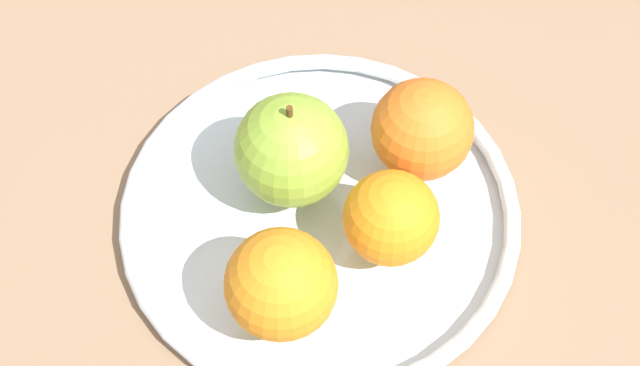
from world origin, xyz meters
TOP-DOWN VIEW (x-y plane):
  - ground_plane at (0.00, 0.00)cm, footprint 127.57×127.57cm
  - fruit_bowl at (0.00, 0.00)cm, footprint 28.47×28.47cm
  - apple at (0.26, -2.84)cm, footprint 7.94×7.94cm
  - orange_back_left at (7.24, 4.07)cm, footprint 7.26×7.26cm
  - orange_front_left at (-7.93, 1.99)cm, footprint 7.24×7.24cm
  - orange_front_right at (-1.42, 5.32)cm, footprint 6.47×6.47cm

SIDE VIEW (x-z plane):
  - ground_plane at x=0.00cm, z-range -4.00..0.00cm
  - fruit_bowl at x=0.00cm, z-range 0.02..1.82cm
  - orange_front_right at x=-1.42cm, z-range 1.80..8.27cm
  - orange_front_left at x=-7.93cm, z-range 1.80..9.04cm
  - orange_back_left at x=7.24cm, z-range 1.80..9.06cm
  - apple at x=0.26cm, z-range 1.40..10.14cm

